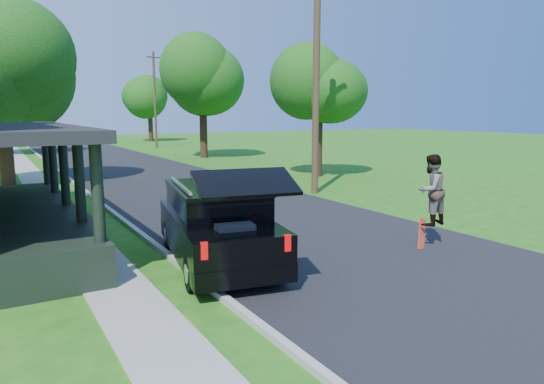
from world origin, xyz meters
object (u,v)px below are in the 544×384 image
utility_pole_near (316,78)px  skateboarder (431,190)px  black_suv (218,225)px  tree_right_near (317,77)px

utility_pole_near → skateboarder: bearing=-106.0°
black_suv → utility_pole_near: 11.11m
black_suv → tree_right_near: tree_right_near is taller
tree_right_near → utility_pole_near: (-3.38, -4.62, -0.42)m
black_suv → skateboarder: same height
black_suv → tree_right_near: bearing=57.2°
utility_pole_near → black_suv: bearing=-137.9°
black_suv → utility_pole_near: size_ratio=0.57×
black_suv → skateboarder: size_ratio=2.98×
skateboarder → utility_pole_near: 9.41m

